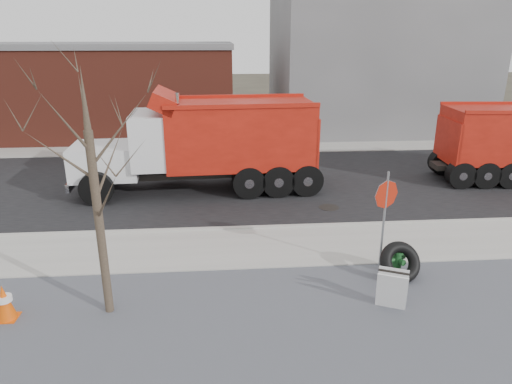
{
  "coord_description": "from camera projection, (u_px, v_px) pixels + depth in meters",
  "views": [
    {
      "loc": [
        -0.69,
        -11.36,
        5.72
      ],
      "look_at": [
        0.29,
        1.06,
        1.4
      ],
      "focal_mm": 32.0,
      "sensor_mm": 36.0,
      "label": 1
    }
  ],
  "objects": [
    {
      "name": "ground",
      "position": [
        249.0,
        252.0,
        12.62
      ],
      "size": [
        120.0,
        120.0,
        0.0
      ],
      "primitive_type": "plane",
      "color": "#383328",
      "rests_on": "ground"
    },
    {
      "name": "gravel_verge",
      "position": [
        260.0,
        329.0,
        9.32
      ],
      "size": [
        60.0,
        5.0,
        0.03
      ],
      "primitive_type": "cube",
      "color": "slate",
      "rests_on": "ground"
    },
    {
      "name": "sidewalk",
      "position": [
        248.0,
        248.0,
        12.85
      ],
      "size": [
        60.0,
        2.5,
        0.06
      ],
      "primitive_type": "cube",
      "color": "#9E9B93",
      "rests_on": "ground"
    },
    {
      "name": "curb",
      "position": [
        246.0,
        228.0,
        14.07
      ],
      "size": [
        60.0,
        0.15,
        0.11
      ],
      "primitive_type": "cube",
      "color": "#9E9B93",
      "rests_on": "ground"
    },
    {
      "name": "road",
      "position": [
        239.0,
        182.0,
        18.55
      ],
      "size": [
        60.0,
        9.4,
        0.02
      ],
      "primitive_type": "cube",
      "color": "black",
      "rests_on": "ground"
    },
    {
      "name": "far_sidewalk",
      "position": [
        234.0,
        149.0,
        23.92
      ],
      "size": [
        60.0,
        2.0,
        0.06
      ],
      "primitive_type": "cube",
      "color": "#9E9B93",
      "rests_on": "ground"
    },
    {
      "name": "building_grey",
      "position": [
        372.0,
        63.0,
        28.93
      ],
      "size": [
        12.0,
        10.0,
        8.0
      ],
      "color": "gray",
      "rests_on": "ground"
    },
    {
      "name": "building_brick",
      "position": [
        62.0,
        89.0,
        27.02
      ],
      "size": [
        20.2,
        8.2,
        5.3
      ],
      "color": "maroon",
      "rests_on": "ground"
    },
    {
      "name": "bare_tree",
      "position": [
        92.0,
        166.0,
        8.86
      ],
      "size": [
        3.2,
        3.2,
        5.2
      ],
      "color": "#382D23",
      "rests_on": "ground"
    },
    {
      "name": "fire_hydrant",
      "position": [
        397.0,
        260.0,
        11.37
      ],
      "size": [
        0.47,
        0.47,
        0.84
      ],
      "rotation": [
        0.0,
        0.0,
        0.41
      ],
      "color": "#245E32",
      "rests_on": "ground"
    },
    {
      "name": "truck_tire",
      "position": [
        400.0,
        262.0,
        11.12
      ],
      "size": [
        1.15,
        0.98,
        1.01
      ],
      "color": "black",
      "rests_on": "ground"
    },
    {
      "name": "stop_sign",
      "position": [
        385.0,
        205.0,
        11.03
      ],
      "size": [
        0.67,
        0.32,
        2.65
      ],
      "rotation": [
        0.0,
        0.0,
        0.03
      ],
      "color": "gray",
      "rests_on": "ground"
    },
    {
      "name": "sandwich_board",
      "position": [
        392.0,
        289.0,
        9.9
      ],
      "size": [
        0.75,
        0.63,
        0.89
      ],
      "rotation": [
        0.0,
        0.0,
        -0.42
      ],
      "color": "silver",
      "rests_on": "ground"
    },
    {
      "name": "traffic_cone_near",
      "position": [
        5.0,
        303.0,
        9.53
      ],
      "size": [
        0.43,
        0.43,
        0.82
      ],
      "color": "#E64E07",
      "rests_on": "ground"
    },
    {
      "name": "dump_truck_red_b",
      "position": [
        207.0,
        141.0,
        17.04
      ],
      "size": [
        9.21,
        3.02,
        3.84
      ],
      "rotation": [
        0.0,
        0.0,
        3.19
      ],
      "color": "black",
      "rests_on": "ground"
    }
  ]
}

